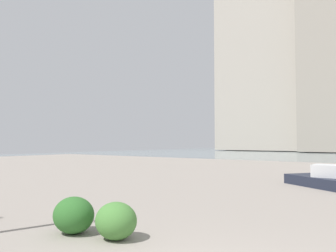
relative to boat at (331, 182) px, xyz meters
The scene contains 4 objects.
building_annex 59.74m from the boat, 67.38° to the right, with size 16.62×11.52×34.87m.
shrub_round 9.51m from the boat, 79.95° to the left, with size 0.76×0.68×0.64m.
shrub_wide 9.89m from the boat, 74.99° to the left, with size 0.79×0.71×0.67m.
boat is the anchor object (origin of this frame).
Camera 1 is at (-1.57, 2.78, 1.69)m, focal length 35.99 mm.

